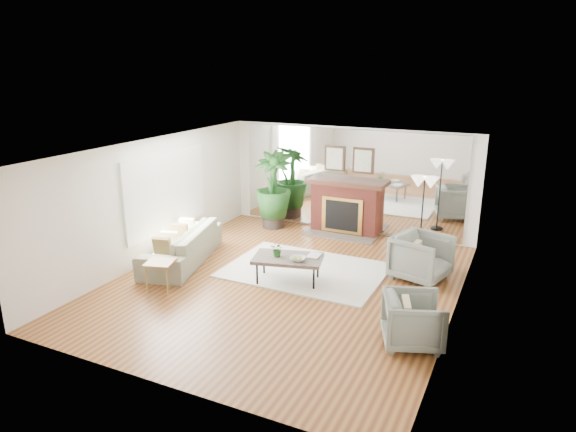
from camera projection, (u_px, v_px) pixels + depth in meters
The scene contains 18 objects.
ground at pixel (285, 283), 9.53m from camera, with size 7.00×7.00×0.00m, color brown.
wall_left at pixel (153, 200), 10.41m from camera, with size 0.02×7.00×2.50m, color silver.
wall_right at pixel (459, 243), 7.94m from camera, with size 0.02×7.00×2.50m, color silver.
wall_back at pixel (349, 180), 12.19m from camera, with size 6.00×0.02×2.50m, color silver.
mirror_panel at pixel (349, 180), 12.17m from camera, with size 5.40×0.04×2.40m, color silver.
window_panel at pixel (166, 191), 10.71m from camera, with size 0.04×2.40×1.50m, color #B2E09E.
fireplace at pixel (345, 206), 12.16m from camera, with size 1.85×0.83×2.05m.
area_rug at pixel (305, 270), 10.07m from camera, with size 3.02×2.15×0.03m, color white.
coffee_table at pixel (288, 259), 9.43m from camera, with size 1.40×1.02×0.50m.
sofa at pixel (182, 245), 10.47m from camera, with size 2.42×0.95×0.71m, color gray.
armchair_back at pixel (421, 257), 9.59m from camera, with size 0.93×0.95×0.87m, color slate.
armchair_front at pixel (413, 320), 7.36m from camera, with size 0.81×0.84×0.76m, color slate.
side_table at pixel (160, 266), 9.14m from camera, with size 0.58×0.58×0.54m.
potted_ficus at pixel (273, 187), 12.50m from camera, with size 1.07×1.07×1.89m.
floor_lamp at pixel (424, 189), 10.38m from camera, with size 0.56×0.31×1.73m.
tabletop_plant at pixel (278, 250), 9.41m from camera, with size 0.24×0.21×0.27m, color #255720.
fruit_bowl at pixel (298, 259), 9.24m from camera, with size 0.28×0.28×0.07m, color olive.
book at pixel (308, 255), 9.49m from camera, with size 0.23×0.31×0.02m, color olive.
Camera 1 is at (3.82, -7.90, 3.93)m, focal length 32.00 mm.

